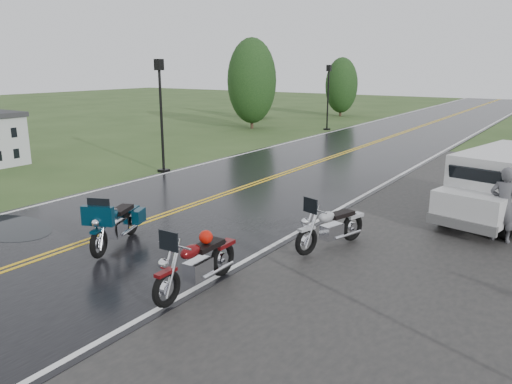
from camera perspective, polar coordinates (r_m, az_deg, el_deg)
ground at (r=13.06m, az=-15.31°, el=-4.37°), size 120.00×120.00×0.00m
road at (r=20.75m, az=5.85°, el=2.98°), size 8.00×100.00×0.04m
motorcycle_red at (r=8.63m, az=-10.26°, el=-9.24°), size 0.87×2.24×1.31m
motorcycle_teal at (r=11.09m, az=-17.63°, el=-4.34°), size 1.60×2.34×1.30m
motorcycle_silver at (r=10.78m, az=5.80°, el=-4.40°), size 1.33×2.25×1.25m
van_white at (r=13.66m, az=21.06°, el=0.14°), size 2.76×5.11×1.90m
person_at_van at (r=12.96m, az=26.46°, el=-1.42°), size 0.68×0.48×1.78m
lamp_post_near_left at (r=19.61m, az=-10.77°, el=8.51°), size 0.37×0.37×4.34m
lamp_post_far_left at (r=32.63m, az=8.22°, el=10.65°), size 0.35×0.35×4.14m
tree_left_mid at (r=33.04m, az=-0.47°, el=11.55°), size 3.17×3.17×4.96m
tree_left_far at (r=41.86m, az=9.71°, el=11.28°), size 2.61×2.61×4.02m
pine_left_far at (r=39.52m, az=-0.13°, el=11.87°), size 2.29×2.29×4.78m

